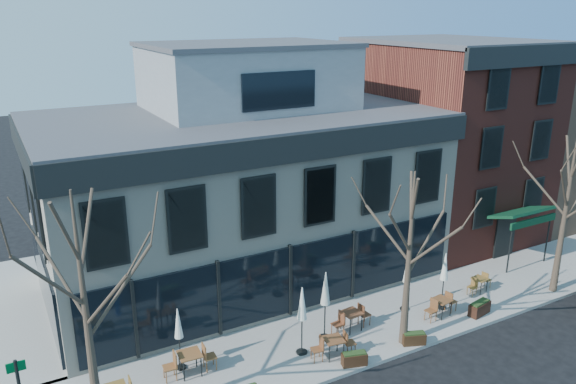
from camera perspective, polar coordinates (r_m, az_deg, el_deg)
ground at (r=24.76m, az=0.11°, el=-12.79°), size 120.00×120.00×0.00m
sidewalk_front at (r=24.76m, az=9.37°, el=-12.86°), size 33.50×4.70×0.15m
corner_building at (r=27.05m, az=-4.93°, el=0.83°), size 18.39×10.39×11.10m
red_brick_building at (r=33.89m, az=15.57°, el=5.34°), size 8.20×11.78×11.18m
bg_building at (r=42.10m, az=24.45°, el=5.88°), size 12.00×12.00×10.00m
tree_corner at (r=17.67m, az=-19.78°, el=-11.66°), size 3.93×3.98×7.92m
tree_mid at (r=21.73m, az=12.21°, el=-6.57°), size 3.50×3.55×7.04m
tree_right at (r=28.07m, az=26.36°, el=-1.91°), size 3.72×3.77×7.48m
cafe_set_1 at (r=21.30m, az=-9.93°, el=-16.57°), size 2.00×0.84×1.04m
cafe_set_2 at (r=21.98m, az=4.64°, el=-15.28°), size 1.85×0.83×0.95m
cafe_set_3 at (r=23.64m, az=6.45°, el=-12.67°), size 1.91×0.82×0.99m
cafe_set_4 at (r=25.35m, az=15.29°, el=-11.06°), size 1.84×0.82×0.95m
cafe_set_5 at (r=27.92m, az=18.87°, el=-8.74°), size 1.60×0.73×0.82m
umbrella_0 at (r=21.02m, az=-11.07°, el=-13.27°), size 0.39×0.39×2.45m
umbrella_1 at (r=21.36m, az=1.44°, el=-11.62°), size 0.45×0.45×2.79m
umbrella_2 at (r=22.27m, az=3.82°, el=-10.11°), size 0.46×0.46×2.91m
umbrella_3 at (r=24.87m, az=12.00°, el=-7.97°), size 0.41×0.41×2.56m
umbrella_4 at (r=25.37m, az=15.63°, el=-7.61°), size 0.42×0.42×2.62m
planter_1 at (r=21.75m, az=6.76°, el=-16.46°), size 1.01×0.63×0.53m
planter_2 at (r=23.29m, az=12.66°, el=-14.29°), size 0.98×0.67×0.51m
planter_3 at (r=26.03m, az=18.88°, el=-11.08°), size 1.15×0.63×0.61m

